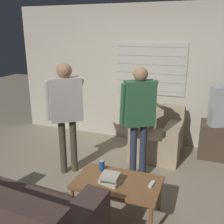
% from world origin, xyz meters
% --- Properties ---
extents(ground_plane, '(16.00, 16.00, 0.00)m').
position_xyz_m(ground_plane, '(0.00, 0.00, 0.00)').
color(ground_plane, gray).
extents(wall_back, '(5.20, 0.08, 2.55)m').
position_xyz_m(wall_back, '(0.00, 2.03, 1.28)').
color(wall_back, beige).
rests_on(wall_back, ground_plane).
extents(couch_blue, '(1.91, 0.98, 0.92)m').
position_xyz_m(couch_blue, '(-0.57, -1.20, 0.34)').
color(couch_blue, '#4C3833').
rests_on(couch_blue, ground_plane).
extents(armchair_beige, '(0.81, 0.86, 0.82)m').
position_xyz_m(armchair_beige, '(0.42, 1.46, 0.33)').
color(armchair_beige, tan).
rests_on(armchair_beige, ground_plane).
extents(coffee_table, '(0.98, 0.58, 0.44)m').
position_xyz_m(coffee_table, '(0.29, -0.28, 0.40)').
color(coffee_table, brown).
rests_on(coffee_table, ground_plane).
extents(person_left_standing, '(0.54, 0.79, 1.66)m').
position_xyz_m(person_left_standing, '(-0.74, 0.40, 1.05)').
color(person_left_standing, '#4C4233').
rests_on(person_left_standing, ground_plane).
extents(person_right_standing, '(0.51, 0.83, 1.63)m').
position_xyz_m(person_right_standing, '(0.29, 0.59, 1.03)').
color(person_right_standing, '#33384C').
rests_on(person_right_standing, ground_plane).
extents(book_stack, '(0.25, 0.18, 0.12)m').
position_xyz_m(book_stack, '(0.22, -0.36, 0.50)').
color(book_stack, beige).
rests_on(book_stack, coffee_table).
extents(soda_can, '(0.07, 0.07, 0.13)m').
position_xyz_m(soda_can, '(0.02, -0.11, 0.50)').
color(soda_can, '#194C9E').
rests_on(soda_can, coffee_table).
extents(spare_remote, '(0.06, 0.13, 0.02)m').
position_xyz_m(spare_remote, '(0.67, -0.23, 0.45)').
color(spare_remote, white).
rests_on(spare_remote, coffee_table).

